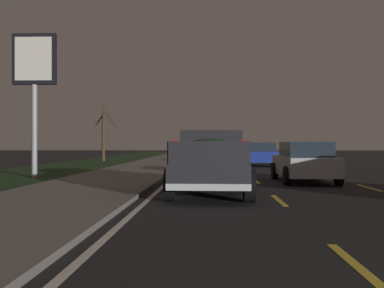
{
  "coord_description": "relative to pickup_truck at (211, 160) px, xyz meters",
  "views": [
    {
      "loc": [
        -1.34,
        3.5,
        1.47
      ],
      "look_at": [
        14.75,
        4.17,
        1.46
      ],
      "focal_mm": 43.57,
      "sensor_mm": 36.0,
      "label": 1
    }
  ],
  "objects": [
    {
      "name": "pickup_truck",
      "position": [
        0.0,
        0.0,
        0.0
      ],
      "size": [
        5.47,
        2.37,
        1.87
      ],
      "color": "#232328",
      "rests_on": "ground"
    },
    {
      "name": "sedan_silver",
      "position": [
        4.3,
        -3.55,
        -0.2
      ],
      "size": [
        4.42,
        2.05,
        1.54
      ],
      "color": "#B2B5BA",
      "rests_on": "ground"
    },
    {
      "name": "sedan_blue",
      "position": [
        17.17,
        -3.28,
        -0.2
      ],
      "size": [
        4.4,
        2.03,
        1.54
      ],
      "color": "navy",
      "rests_on": "ground"
    },
    {
      "name": "ground",
      "position": [
        14.73,
        -3.5,
        -0.98
      ],
      "size": [
        144.0,
        144.0,
        0.0
      ],
      "primitive_type": "plane",
      "color": "black"
    },
    {
      "name": "bare_tree_far",
      "position": [
        25.12,
        9.03,
        1.33
      ],
      "size": [
        1.86,
        2.13,
        4.75
      ],
      "color": "#423323",
      "rests_on": "ground"
    },
    {
      "name": "sidewalk_shoulder",
      "position": [
        14.73,
        3.95,
        -0.92
      ],
      "size": [
        108.0,
        4.0,
        0.12
      ],
      "primitive_type": "cube",
      "color": "slate",
      "rests_on": "ground"
    },
    {
      "name": "grass_verge",
      "position": [
        14.73,
        8.95,
        -0.98
      ],
      "size": [
        108.0,
        6.0,
        0.01
      ],
      "primitive_type": "cube",
      "color": "#1E3819",
      "rests_on": "ground"
    },
    {
      "name": "gas_price_sign",
      "position": [
        6.19,
        7.65,
        3.66
      ],
      "size": [
        0.27,
        1.9,
        6.22
      ],
      "color": "#99999E",
      "rests_on": "ground"
    },
    {
      "name": "lane_markings",
      "position": [
        18.02,
        -0.47,
        -0.98
      ],
      "size": [
        108.0,
        7.04,
        0.01
      ],
      "color": "yellow",
      "rests_on": "ground"
    }
  ]
}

